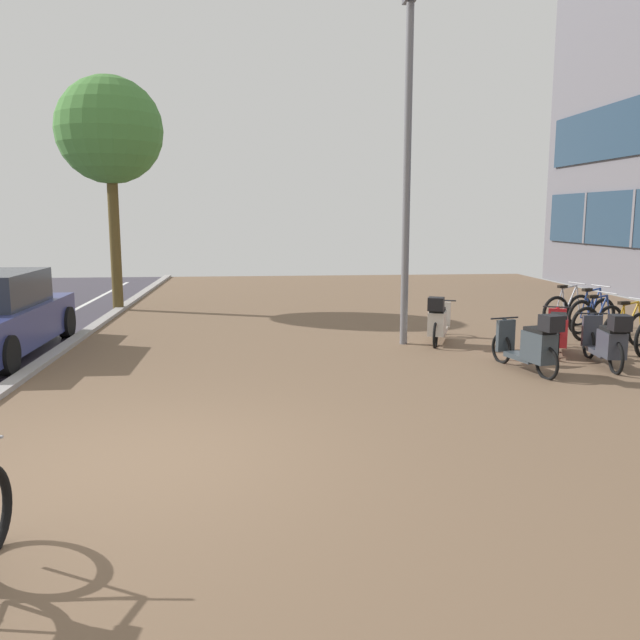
# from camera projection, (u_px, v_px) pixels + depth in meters

# --- Properties ---
(ground) EXTENTS (21.00, 40.00, 0.13)m
(ground) POSITION_uv_depth(u_px,v_px,m) (287.00, 459.00, 6.65)
(ground) COLOR #302A38
(bicycle_rack_03) EXTENTS (1.25, 0.48, 0.93)m
(bicycle_rack_03) POSITION_uv_depth(u_px,v_px,m) (629.00, 329.00, 12.18)
(bicycle_rack_03) COLOR black
(bicycle_rack_03) RESTS_ON ground
(bicycle_rack_04) EXTENTS (1.29, 0.50, 0.96)m
(bicycle_rack_04) POSITION_uv_depth(u_px,v_px,m) (598.00, 322.00, 12.91)
(bicycle_rack_04) COLOR black
(bicycle_rack_04) RESTS_ON ground
(bicycle_rack_05) EXTENTS (1.33, 0.58, 1.02)m
(bicycle_rack_05) POSITION_uv_depth(u_px,v_px,m) (592.00, 315.00, 13.67)
(bicycle_rack_05) COLOR black
(bicycle_rack_05) RESTS_ON ground
(bicycle_rack_06) EXTENTS (1.36, 0.55, 1.00)m
(bicycle_rack_06) POSITION_uv_depth(u_px,v_px,m) (568.00, 311.00, 14.40)
(bicycle_rack_06) COLOR black
(bicycle_rack_06) RESTS_ON ground
(scooter_near) EXTENTS (0.89, 1.63, 0.79)m
(scooter_near) POSITION_uv_depth(u_px,v_px,m) (557.00, 332.00, 11.47)
(scooter_near) COLOR black
(scooter_near) RESTS_ON ground
(scooter_mid) EXTENTS (0.89, 1.65, 0.97)m
(scooter_mid) POSITION_uv_depth(u_px,v_px,m) (438.00, 321.00, 12.44)
(scooter_mid) COLOR black
(scooter_mid) RESTS_ON ground
(scooter_far) EXTENTS (0.57, 1.69, 0.96)m
(scooter_far) POSITION_uv_depth(u_px,v_px,m) (607.00, 341.00, 10.45)
(scooter_far) COLOR black
(scooter_far) RESTS_ON ground
(scooter_extra) EXTENTS (0.70, 1.66, 1.01)m
(scooter_extra) POSITION_uv_depth(u_px,v_px,m) (532.00, 345.00, 10.09)
(scooter_extra) COLOR black
(scooter_extra) RESTS_ON ground
(lamp_post) EXTENTS (0.20, 0.52, 6.36)m
(lamp_post) POSITION_uv_depth(u_px,v_px,m) (407.00, 156.00, 11.92)
(lamp_post) COLOR slate
(lamp_post) RESTS_ON ground
(street_tree) EXTENTS (2.65, 2.65, 5.86)m
(street_tree) POSITION_uv_depth(u_px,v_px,m) (110.00, 132.00, 16.25)
(street_tree) COLOR brown
(street_tree) RESTS_ON ground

